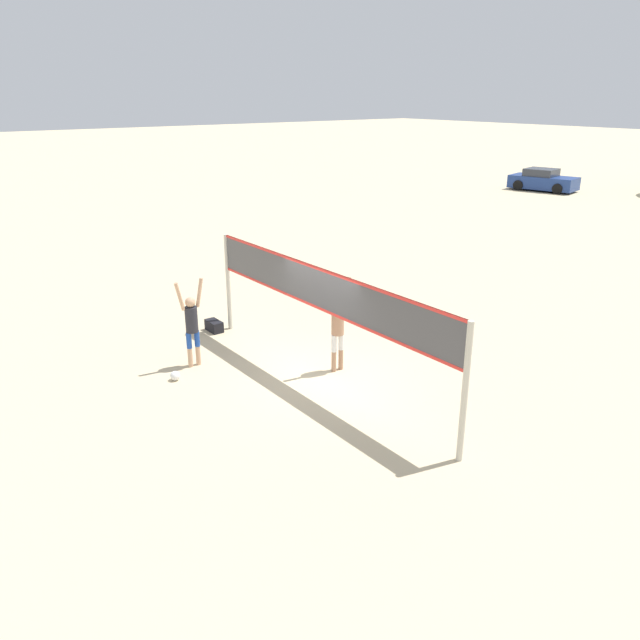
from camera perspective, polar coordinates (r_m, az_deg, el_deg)
The scene contains 7 objects.
ground_plane at distance 13.70m, azimuth 0.00°, elevation -5.49°, with size 200.00×200.00×0.00m, color beige.
volleyball_net at distance 13.00m, azimuth 0.00°, elevation 1.93°, with size 8.01×0.11×2.54m.
player_spiker at distance 14.27m, azimuth -11.66°, elevation -0.17°, with size 0.28×0.69×2.04m.
player_blocker at distance 13.73m, azimuth 1.63°, elevation -0.31°, with size 0.28×0.71×2.15m.
volleyball at distance 14.00m, azimuth -13.12°, elevation -4.99°, with size 0.21×0.21×0.21m.
gear_bag at distance 16.60m, azimuth -9.66°, elevation -0.53°, with size 0.55×0.29×0.28m.
parked_car_near at distance 42.74m, azimuth 19.71°, elevation 11.91°, with size 4.33×2.69×1.36m.
Camera 1 is at (9.84, -7.44, 5.94)m, focal length 35.00 mm.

